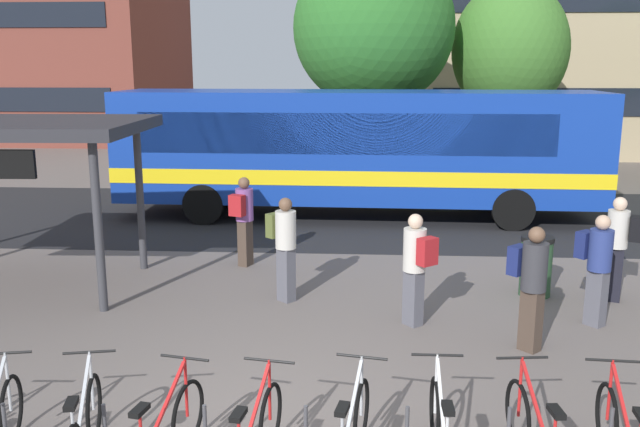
{
  "coord_description": "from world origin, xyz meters",
  "views": [
    {
      "loc": [
        0.92,
        -6.56,
        3.85
      ],
      "look_at": [
        0.25,
        4.46,
        1.42
      ],
      "focal_mm": 38.2,
      "sensor_mm": 36.0,
      "label": 1
    }
  ],
  "objects_px": {
    "commuter_navy_pack_3": "(597,262)",
    "commuter_navy_pack_4": "(531,280)",
    "commuter_red_pack_6": "(244,215)",
    "city_bus": "(360,148)",
    "street_tree_0": "(510,50)",
    "street_tree_1": "(374,28)",
    "trash_bin": "(536,266)",
    "commuter_olive_pack_5": "(284,242)",
    "commuter_red_pack_2": "(416,262)",
    "commuter_black_pack_1": "(619,242)"
  },
  "relations": [
    {
      "from": "commuter_red_pack_2",
      "to": "commuter_navy_pack_4",
      "type": "xyz_separation_m",
      "value": [
        1.49,
        -0.79,
        0.02
      ]
    },
    {
      "from": "trash_bin",
      "to": "street_tree_0",
      "type": "relative_size",
      "value": 0.16
    },
    {
      "from": "commuter_black_pack_1",
      "to": "commuter_olive_pack_5",
      "type": "xyz_separation_m",
      "value": [
        -5.46,
        -0.31,
        -0.01
      ]
    },
    {
      "from": "commuter_red_pack_6",
      "to": "city_bus",
      "type": "bearing_deg",
      "value": -4.06
    },
    {
      "from": "commuter_red_pack_2",
      "to": "commuter_navy_pack_3",
      "type": "xyz_separation_m",
      "value": [
        2.69,
        0.2,
        -0.01
      ]
    },
    {
      "from": "city_bus",
      "to": "commuter_red_pack_2",
      "type": "height_order",
      "value": "city_bus"
    },
    {
      "from": "commuter_navy_pack_3",
      "to": "commuter_navy_pack_4",
      "type": "distance_m",
      "value": 1.56
    },
    {
      "from": "commuter_red_pack_6",
      "to": "trash_bin",
      "type": "relative_size",
      "value": 1.69
    },
    {
      "from": "commuter_red_pack_2",
      "to": "street_tree_1",
      "type": "xyz_separation_m",
      "value": [
        -0.49,
        12.22,
        3.96
      ]
    },
    {
      "from": "street_tree_0",
      "to": "street_tree_1",
      "type": "xyz_separation_m",
      "value": [
        -4.47,
        -1.23,
        0.63
      ]
    },
    {
      "from": "street_tree_1",
      "to": "city_bus",
      "type": "bearing_deg",
      "value": -94.45
    },
    {
      "from": "commuter_olive_pack_5",
      "to": "commuter_red_pack_6",
      "type": "distance_m",
      "value": 2.18
    },
    {
      "from": "commuter_black_pack_1",
      "to": "street_tree_1",
      "type": "bearing_deg",
      "value": -50.44
    },
    {
      "from": "commuter_navy_pack_3",
      "to": "commuter_navy_pack_4",
      "type": "relative_size",
      "value": 0.97
    },
    {
      "from": "commuter_black_pack_1",
      "to": "commuter_navy_pack_3",
      "type": "relative_size",
      "value": 1.03
    },
    {
      "from": "city_bus",
      "to": "commuter_navy_pack_3",
      "type": "relative_size",
      "value": 7.1
    },
    {
      "from": "commuter_navy_pack_3",
      "to": "street_tree_1",
      "type": "xyz_separation_m",
      "value": [
        -3.18,
        12.02,
        3.97
      ]
    },
    {
      "from": "city_bus",
      "to": "commuter_olive_pack_5",
      "type": "bearing_deg",
      "value": -99.26
    },
    {
      "from": "commuter_navy_pack_4",
      "to": "street_tree_1",
      "type": "bearing_deg",
      "value": 145.89
    },
    {
      "from": "commuter_red_pack_2",
      "to": "commuter_navy_pack_3",
      "type": "bearing_deg",
      "value": -125.4
    },
    {
      "from": "street_tree_0",
      "to": "commuter_olive_pack_5",
      "type": "bearing_deg",
      "value": -115.9
    },
    {
      "from": "city_bus",
      "to": "commuter_red_pack_6",
      "type": "xyz_separation_m",
      "value": [
        -2.21,
        -4.54,
        -0.77
      ]
    },
    {
      "from": "commuter_navy_pack_3",
      "to": "commuter_navy_pack_4",
      "type": "height_order",
      "value": "commuter_navy_pack_4"
    },
    {
      "from": "commuter_olive_pack_5",
      "to": "street_tree_0",
      "type": "height_order",
      "value": "street_tree_0"
    },
    {
      "from": "commuter_red_pack_2",
      "to": "commuter_olive_pack_5",
      "type": "bearing_deg",
      "value": 24.6
    },
    {
      "from": "street_tree_0",
      "to": "street_tree_1",
      "type": "bearing_deg",
      "value": -164.57
    },
    {
      "from": "commuter_black_pack_1",
      "to": "commuter_red_pack_2",
      "type": "height_order",
      "value": "commuter_black_pack_1"
    },
    {
      "from": "city_bus",
      "to": "commuter_navy_pack_4",
      "type": "height_order",
      "value": "city_bus"
    },
    {
      "from": "commuter_red_pack_2",
      "to": "commuter_red_pack_6",
      "type": "distance_m",
      "value": 4.24
    },
    {
      "from": "commuter_olive_pack_5",
      "to": "commuter_navy_pack_4",
      "type": "bearing_deg",
      "value": 15.48
    },
    {
      "from": "trash_bin",
      "to": "street_tree_0",
      "type": "distance_m",
      "value": 12.67
    },
    {
      "from": "city_bus",
      "to": "trash_bin",
      "type": "bearing_deg",
      "value": -61.94
    },
    {
      "from": "commuter_navy_pack_3",
      "to": "commuter_olive_pack_5",
      "type": "height_order",
      "value": "commuter_olive_pack_5"
    },
    {
      "from": "commuter_navy_pack_4",
      "to": "commuter_olive_pack_5",
      "type": "height_order",
      "value": "same"
    },
    {
      "from": "commuter_red_pack_2",
      "to": "commuter_black_pack_1",
      "type": "bearing_deg",
      "value": -108.68
    },
    {
      "from": "commuter_navy_pack_3",
      "to": "street_tree_0",
      "type": "relative_size",
      "value": 0.26
    },
    {
      "from": "commuter_red_pack_2",
      "to": "commuter_olive_pack_5",
      "type": "xyz_separation_m",
      "value": [
        -2.07,
        1.0,
        0.02
      ]
    },
    {
      "from": "commuter_red_pack_6",
      "to": "street_tree_0",
      "type": "bearing_deg",
      "value": -11.93
    },
    {
      "from": "street_tree_0",
      "to": "commuter_black_pack_1",
      "type": "bearing_deg",
      "value": -92.76
    },
    {
      "from": "commuter_red_pack_2",
      "to": "commuter_navy_pack_4",
      "type": "distance_m",
      "value": 1.69
    },
    {
      "from": "commuter_olive_pack_5",
      "to": "commuter_black_pack_1",
      "type": "bearing_deg",
      "value": 45.43
    },
    {
      "from": "commuter_olive_pack_5",
      "to": "street_tree_0",
      "type": "distance_m",
      "value": 14.24
    },
    {
      "from": "street_tree_1",
      "to": "commuter_navy_pack_4",
      "type": "bearing_deg",
      "value": -81.35
    },
    {
      "from": "commuter_navy_pack_4",
      "to": "commuter_black_pack_1",
      "type": "bearing_deg",
      "value": 94.95
    },
    {
      "from": "commuter_red_pack_2",
      "to": "street_tree_0",
      "type": "distance_m",
      "value": 14.42
    },
    {
      "from": "commuter_black_pack_1",
      "to": "street_tree_1",
      "type": "distance_m",
      "value": 12.24
    },
    {
      "from": "commuter_black_pack_1",
      "to": "street_tree_0",
      "type": "xyz_separation_m",
      "value": [
        0.59,
        12.15,
        3.3
      ]
    },
    {
      "from": "commuter_navy_pack_3",
      "to": "commuter_navy_pack_4",
      "type": "bearing_deg",
      "value": -89.41
    },
    {
      "from": "street_tree_1",
      "to": "trash_bin",
      "type": "bearing_deg",
      "value": -76.17
    },
    {
      "from": "commuter_navy_pack_4",
      "to": "city_bus",
      "type": "bearing_deg",
      "value": 153.11
    }
  ]
}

